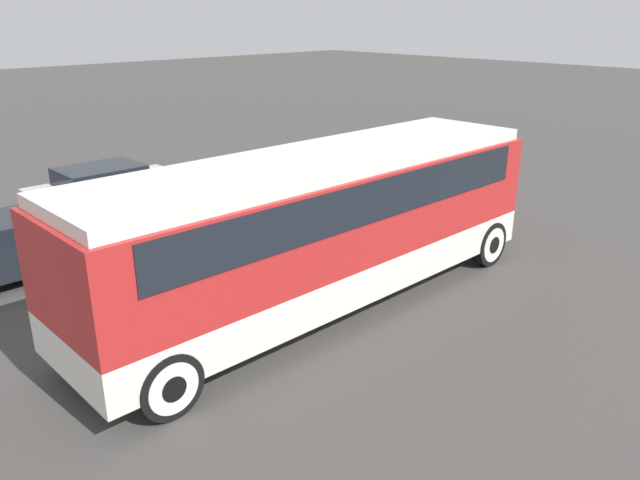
% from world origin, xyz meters
% --- Properties ---
extents(ground_plane, '(120.00, 120.00, 0.00)m').
position_xyz_m(ground_plane, '(0.00, 0.00, 0.00)').
color(ground_plane, '#423F3D').
extents(tour_bus, '(10.08, 2.61, 3.02)m').
position_xyz_m(tour_bus, '(0.10, -0.00, 1.82)').
color(tour_bus, silver).
rests_on(tour_bus, ground_plane).
extents(parked_car_near, '(4.23, 1.91, 1.38)m').
position_xyz_m(parked_car_near, '(-0.29, 8.52, 0.70)').
color(parked_car_near, '#BCBCC1').
rests_on(parked_car_near, ground_plane).
extents(parked_car_mid, '(4.41, 1.92, 1.36)m').
position_xyz_m(parked_car_mid, '(-3.42, 5.60, 0.69)').
color(parked_car_mid, black).
rests_on(parked_car_mid, ground_plane).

